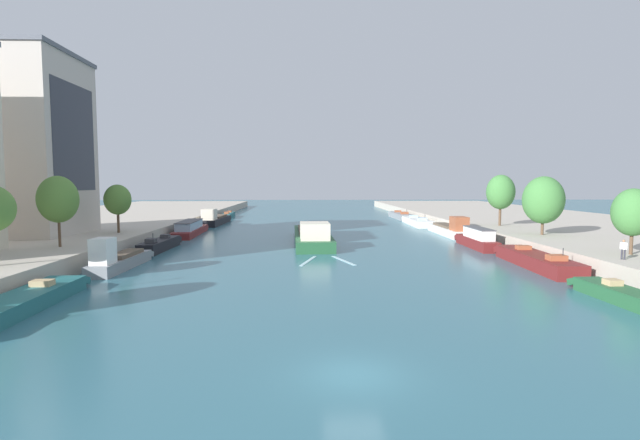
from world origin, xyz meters
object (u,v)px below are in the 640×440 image
at_px(moored_boat_left_upstream, 160,244).
at_px(moored_boat_right_midway, 417,221).
at_px(tree_right_end_of_row, 633,212).
at_px(tree_right_second, 543,200).
at_px(moored_boat_right_upstream, 400,216).
at_px(moored_boat_left_midway, 215,219).
at_px(tree_right_third, 501,192).
at_px(moored_boat_right_lone, 535,260).
at_px(moored_boat_left_gap_after, 20,303).
at_px(moored_boat_right_end, 477,239).
at_px(person_on_quay, 624,248).
at_px(moored_boat_left_lone, 228,215).
at_px(tree_left_nearest, 118,200).
at_px(tree_left_second, 58,199).
at_px(moored_boat_left_downstream, 190,229).
at_px(moored_boat_right_gap_after, 634,299).
at_px(barge_midriver, 312,236).
at_px(moored_boat_left_far, 118,259).
at_px(moored_boat_right_downstream, 450,229).

bearing_deg(moored_boat_left_upstream, moored_boat_right_midway, 39.84).
bearing_deg(tree_right_end_of_row, tree_right_second, 89.59).
height_order(moored_boat_right_midway, moored_boat_right_upstream, moored_boat_right_upstream).
bearing_deg(moored_boat_left_midway, tree_right_third, -27.11).
height_order(moored_boat_left_midway, moored_boat_right_lone, moored_boat_left_midway).
height_order(moored_boat_left_gap_after, moored_boat_right_end, moored_boat_right_end).
bearing_deg(moored_boat_left_upstream, person_on_quay, -24.00).
relative_size(moored_boat_left_lone, tree_left_nearest, 1.88).
bearing_deg(tree_left_second, moored_boat_right_end, 13.54).
height_order(tree_right_end_of_row, person_on_quay, tree_right_end_of_row).
bearing_deg(moored_boat_right_upstream, tree_left_second, -127.85).
bearing_deg(tree_left_nearest, tree_right_end_of_row, -20.64).
height_order(moored_boat_left_downstream, tree_right_third, tree_right_third).
distance_m(moored_boat_right_midway, tree_right_second, 34.48).
relative_size(moored_boat_left_gap_after, moored_boat_right_gap_after, 1.22).
relative_size(moored_boat_left_downstream, tree_right_second, 2.22).
relative_size(moored_boat_right_lone, moored_boat_right_midway, 0.91).
bearing_deg(moored_boat_right_midway, moored_boat_left_gap_after, -123.60).
xyz_separation_m(moored_boat_left_gap_after, moored_boat_left_lone, (0.14, 77.52, 0.05)).
bearing_deg(moored_boat_right_gap_after, moored_boat_left_gap_after, 179.70).
height_order(moored_boat_left_midway, tree_left_second, tree_left_second).
xyz_separation_m(barge_midriver, person_on_quay, (24.70, -24.92, 1.72)).
height_order(tree_left_second, tree_right_end_of_row, tree_left_second).
relative_size(barge_midriver, moored_boat_left_gap_after, 1.64).
relative_size(moored_boat_left_far, moored_boat_right_end, 1.01).
height_order(moored_boat_right_gap_after, tree_left_nearest, tree_left_nearest).
distance_m(moored_boat_left_gap_after, moored_boat_left_far, 13.98).
distance_m(moored_boat_right_lone, moored_boat_right_downstream, 26.86).
xyz_separation_m(moored_boat_left_gap_after, moored_boat_left_midway, (0.32, 60.58, 0.43)).
distance_m(moored_boat_left_midway, moored_boat_right_gap_after, 71.96).
height_order(moored_boat_left_far, moored_boat_right_upstream, moored_boat_left_far).
relative_size(moored_boat_right_gap_after, moored_boat_right_midway, 0.72).
xyz_separation_m(barge_midriver, moored_boat_left_upstream, (-18.20, -5.82, -0.33)).
bearing_deg(moored_boat_right_lone, barge_midriver, 138.80).
distance_m(barge_midriver, tree_right_third, 28.25).
height_order(moored_boat_right_lone, moored_boat_right_upstream, moored_boat_right_lone).
bearing_deg(moored_boat_right_lone, moored_boat_left_midway, 130.11).
relative_size(tree_left_nearest, person_on_quay, 3.68).
xyz_separation_m(moored_boat_left_far, tree_left_second, (-6.53, 2.49, 5.44)).
bearing_deg(moored_boat_right_downstream, moored_boat_right_lone, -90.52).
bearing_deg(moored_boat_left_downstream, moored_boat_right_lone, -35.84).
relative_size(moored_boat_left_gap_after, moored_boat_left_far, 1.23).
relative_size(moored_boat_left_gap_after, tree_right_end_of_row, 2.41).
distance_m(moored_boat_left_gap_after, tree_right_end_of_row, 47.16).
xyz_separation_m(moored_boat_right_end, tree_left_second, (-44.87, -10.81, 5.33)).
bearing_deg(moored_boat_left_lone, tree_right_third, -41.36).
height_order(moored_boat_left_gap_after, moored_boat_right_lone, moored_boat_right_lone).
bearing_deg(moored_boat_right_midway, moored_boat_right_downstream, -87.35).
xyz_separation_m(moored_boat_right_gap_after, tree_left_nearest, (-44.35, 29.53, 5.35)).
distance_m(moored_boat_left_midway, tree_right_second, 57.89).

